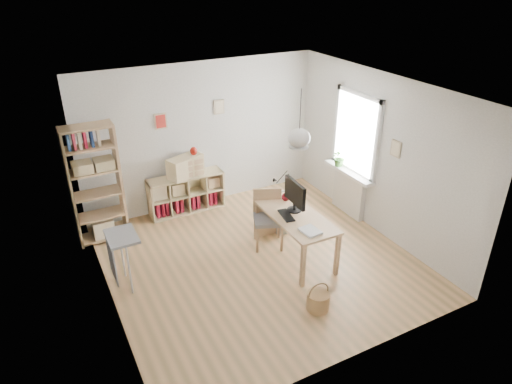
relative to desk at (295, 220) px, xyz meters
name	(u,v)px	position (x,y,z in m)	size (l,w,h in m)	color
ground	(259,260)	(-0.55, 0.15, -0.66)	(4.50, 4.50, 0.00)	tan
room_shell	(299,138)	(0.00, 0.00, 1.34)	(4.50, 4.50, 4.50)	white
window_unit	(357,133)	(1.68, 0.75, 0.89)	(0.07, 1.16, 1.46)	white
radiator	(349,193)	(1.64, 0.75, -0.26)	(0.10, 0.80, 0.80)	silver
windowsill	(349,172)	(1.59, 0.75, 0.17)	(0.22, 1.20, 0.06)	white
desk	(295,220)	(0.00, 0.00, 0.00)	(0.70, 1.50, 0.75)	tan
cube_shelf	(185,196)	(-1.02, 2.23, -0.36)	(1.40, 0.38, 0.72)	beige
tall_bookshelf	(94,180)	(-2.59, 1.95, 0.43)	(0.80, 0.38, 2.00)	tan
side_table	(118,247)	(-2.59, 0.50, 0.01)	(0.40, 0.55, 0.85)	#99999C
chair	(268,215)	(-0.19, 0.53, -0.12)	(0.60, 0.60, 0.94)	#99999C
wicker_basket	(318,300)	(-0.37, -1.21, -0.52)	(0.31, 0.31, 0.43)	#A8764B
storage_chest	(286,216)	(0.37, 0.86, -0.46)	(0.58, 0.66, 0.60)	beige
monitor	(295,194)	(0.06, 0.14, 0.37)	(0.23, 0.57, 0.50)	black
keyboard	(286,215)	(-0.14, 0.04, 0.10)	(0.15, 0.39, 0.02)	black
task_lamp	(281,183)	(0.09, 0.62, 0.36)	(0.36, 0.13, 0.38)	black
yarn_ball	(286,197)	(0.11, 0.48, 0.16)	(0.13, 0.13, 0.13)	#510A16
paper_tray	(310,231)	(-0.07, -0.51, 0.11)	(0.24, 0.29, 0.03)	white
drawer_chest	(185,166)	(-0.98, 2.19, 0.25)	(0.65, 0.30, 0.37)	beige
red_vase	(194,151)	(-0.80, 2.19, 0.51)	(0.13, 0.13, 0.16)	maroon
potted_plant	(340,158)	(1.57, 1.01, 0.37)	(0.29, 0.25, 0.32)	#2D5720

